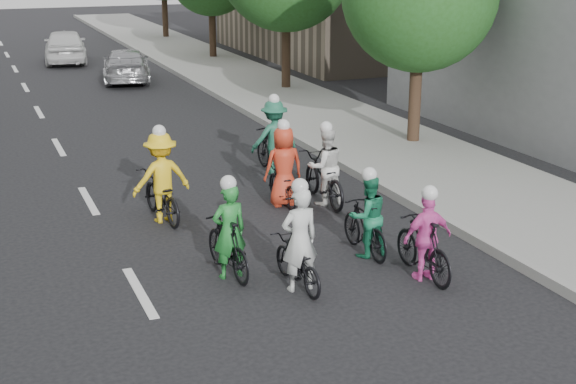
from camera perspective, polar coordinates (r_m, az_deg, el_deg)
ground at (r=12.72m, az=-10.50°, el=-7.03°), size 120.00×120.00×0.00m
sidewalk_right at (r=24.26m, az=3.11°, el=5.11°), size 4.00×80.00×0.15m
curb_right at (r=23.50m, az=-1.21°, el=4.77°), size 0.18×80.00×0.18m
cyclist_0 at (r=12.45m, az=0.72°, el=-4.37°), size 0.63×1.55×1.81m
cyclist_1 at (r=13.83m, az=5.59°, el=-2.14°), size 0.70×1.57×1.59m
cyclist_2 at (r=15.65m, az=-9.01°, el=0.46°), size 1.20×1.87×1.91m
cyclist_3 at (r=13.01m, az=9.71°, el=-3.62°), size 0.84×1.69×1.58m
cyclist_4 at (r=16.43m, az=-0.37°, el=1.23°), size 0.82×1.55×1.81m
cyclist_5 at (r=12.94m, az=-4.27°, el=-3.48°), size 0.60×1.66×1.71m
cyclist_6 at (r=16.53m, az=2.59°, el=1.28°), size 0.80×2.00×1.75m
cyclist_7 at (r=18.69m, az=-1.03°, el=3.53°), size 1.16×1.80×1.89m
follow_car_lead at (r=32.25m, az=-11.44°, el=8.82°), size 2.52×4.57×1.25m
follow_car_trail at (r=38.03m, az=-15.56°, el=9.99°), size 2.32×4.67×1.53m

